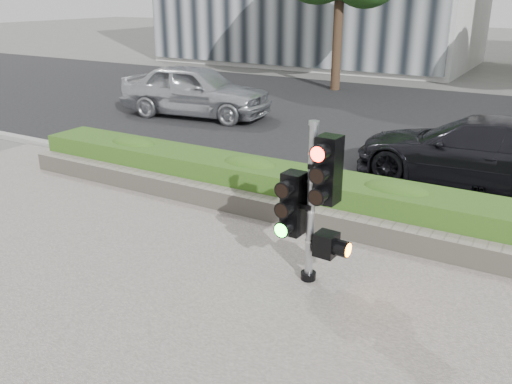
# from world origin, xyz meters

# --- Properties ---
(ground) EXTENTS (120.00, 120.00, 0.00)m
(ground) POSITION_xyz_m (0.00, 0.00, 0.00)
(ground) COLOR #51514C
(ground) RESTS_ON ground
(sidewalk) EXTENTS (16.00, 11.00, 0.03)m
(sidewalk) POSITION_xyz_m (0.00, -2.50, 0.01)
(sidewalk) COLOR #9E9389
(sidewalk) RESTS_ON ground
(road) EXTENTS (60.00, 13.00, 0.02)m
(road) POSITION_xyz_m (0.00, 10.00, 0.01)
(road) COLOR black
(road) RESTS_ON ground
(curb) EXTENTS (60.00, 0.25, 0.12)m
(curb) POSITION_xyz_m (0.00, 3.15, 0.06)
(curb) COLOR gray
(curb) RESTS_ON ground
(stone_wall) EXTENTS (12.00, 0.32, 0.34)m
(stone_wall) POSITION_xyz_m (0.00, 1.90, 0.20)
(stone_wall) COLOR gray
(stone_wall) RESTS_ON sidewalk
(hedge) EXTENTS (12.00, 1.00, 0.68)m
(hedge) POSITION_xyz_m (0.00, 2.55, 0.37)
(hedge) COLOR #5E902C
(hedge) RESTS_ON sidewalk
(traffic_signal) EXTENTS (0.75, 0.56, 2.14)m
(traffic_signal) POSITION_xyz_m (1.06, 0.39, 1.22)
(traffic_signal) COLOR black
(traffic_signal) RESTS_ON sidewalk
(car_silver) EXTENTS (4.84, 2.45, 1.58)m
(car_silver) POSITION_xyz_m (-6.30, 7.82, 0.81)
(car_silver) COLOR #B2B4BA
(car_silver) RESTS_ON road
(car_dark) EXTENTS (4.70, 2.03, 1.35)m
(car_dark) POSITION_xyz_m (2.18, 5.53, 0.69)
(car_dark) COLOR black
(car_dark) RESTS_ON road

